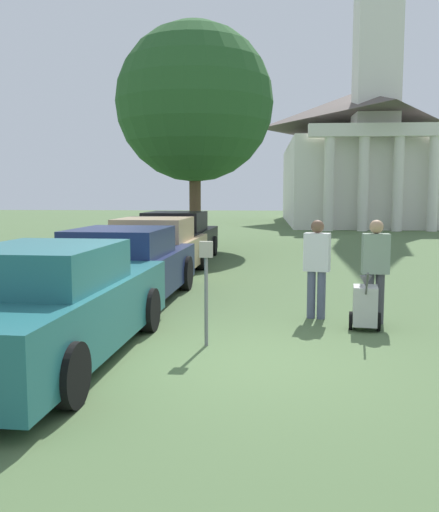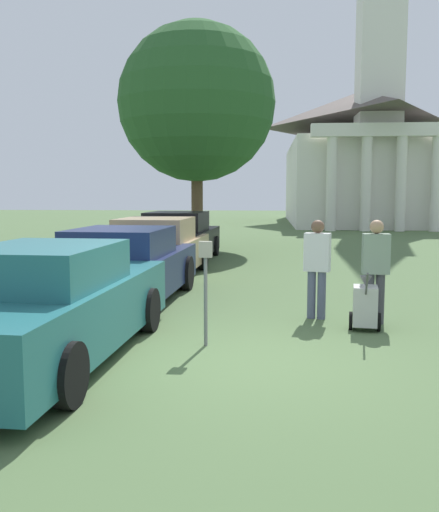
# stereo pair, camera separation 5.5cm
# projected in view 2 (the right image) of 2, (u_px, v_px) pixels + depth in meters

# --- Properties ---
(ground_plane) EXTENTS (120.00, 120.00, 0.00)m
(ground_plane) POSITION_uv_depth(u_px,v_px,m) (228.00, 360.00, 7.21)
(ground_plane) COLOR #4C663D
(parked_car_teal) EXTENTS (2.09, 5.14, 1.47)m
(parked_car_teal) POSITION_uv_depth(u_px,v_px,m) (50.00, 306.00, 7.15)
(parked_car_teal) COLOR #23666B
(parked_car_teal) RESTS_ON ground_plane
(parked_car_navy) EXTENTS (2.22, 5.12, 1.44)m
(parked_car_navy) POSITION_uv_depth(u_px,v_px,m) (124.00, 268.00, 10.85)
(parked_car_navy) COLOR #19234C
(parked_car_navy) RESTS_ON ground_plane
(parked_car_tan) EXTENTS (2.20, 4.90, 1.49)m
(parked_car_tan) POSITION_uv_depth(u_px,v_px,m) (157.00, 250.00, 14.12)
(parked_car_tan) COLOR tan
(parked_car_tan) RESTS_ON ground_plane
(parked_car_black) EXTENTS (2.23, 5.16, 1.52)m
(parked_car_black) POSITION_uv_depth(u_px,v_px,m) (178.00, 238.00, 17.56)
(parked_car_black) COLOR black
(parked_car_black) RESTS_ON ground_plane
(parking_meter) EXTENTS (0.18, 0.09, 1.45)m
(parking_meter) POSITION_uv_depth(u_px,v_px,m) (206.00, 274.00, 7.77)
(parking_meter) COLOR slate
(parking_meter) RESTS_ON ground_plane
(person_worker) EXTENTS (0.47, 0.33, 1.66)m
(person_worker) POSITION_uv_depth(u_px,v_px,m) (317.00, 263.00, 9.48)
(person_worker) COLOR #515670
(person_worker) RESTS_ON ground_plane
(person_supervisor) EXTENTS (0.42, 0.23, 1.68)m
(person_supervisor) POSITION_uv_depth(u_px,v_px,m) (376.00, 265.00, 9.10)
(person_supervisor) COLOR #3F3F47
(person_supervisor) RESTS_ON ground_plane
(equipment_cart) EXTENTS (0.51, 1.00, 1.00)m
(equipment_cart) POSITION_uv_depth(u_px,v_px,m) (365.00, 306.00, 8.71)
(equipment_cart) COLOR #B2B2AD
(equipment_cart) RESTS_ON ground_plane
(church) EXTENTS (9.47, 17.97, 24.47)m
(church) POSITION_uv_depth(u_px,v_px,m) (360.00, 147.00, 38.86)
(church) COLOR silver
(church) RESTS_ON ground_plane
(shade_tree) EXTENTS (5.90, 5.90, 8.41)m
(shade_tree) POSITION_uv_depth(u_px,v_px,m) (197.00, 103.00, 21.39)
(shade_tree) COLOR brown
(shade_tree) RESTS_ON ground_plane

